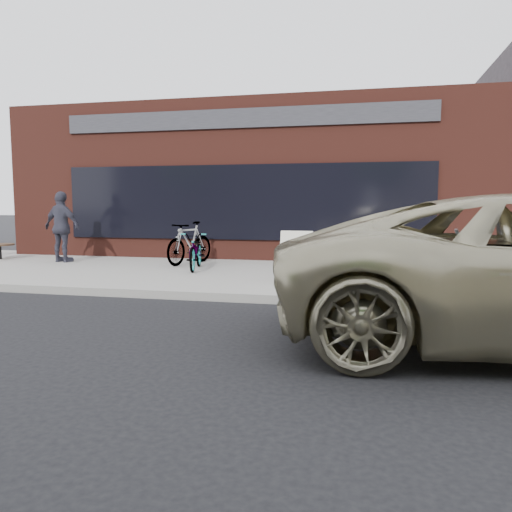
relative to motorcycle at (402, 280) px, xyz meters
name	(u,v)px	position (x,y,z in m)	size (l,w,h in m)	color
ground	(204,395)	(-1.86, -3.35, -0.57)	(120.00, 120.00, 0.00)	black
near_sidewalk	(305,275)	(-1.86, 3.65, -0.50)	(44.00, 6.00, 0.15)	gray
storefront	(275,188)	(-3.86, 10.64, 1.68)	(14.00, 10.07, 4.50)	#53231B
motorcycle	(402,280)	(0.00, 0.00, 0.00)	(2.09, 0.67, 1.32)	black
bicycle_front	(196,251)	(-4.36, 3.49, 0.01)	(0.57, 1.65, 0.86)	gray
bicycle_rear	(190,243)	(-4.86, 4.43, 0.11)	(0.50, 1.78, 1.07)	gray
sandwich_sign	(297,256)	(-1.84, 2.19, 0.08)	(0.62, 0.57, 0.99)	white
cafe_table	(0,245)	(-10.36, 4.39, -0.04)	(0.73, 0.73, 0.42)	black
cafe_patron_right	(62,227)	(-8.25, 4.14, 0.50)	(1.07, 0.45, 1.83)	#373847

